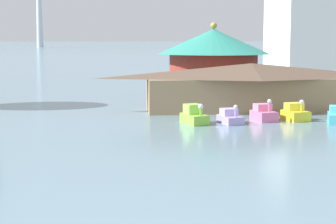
% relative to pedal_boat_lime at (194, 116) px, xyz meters
% --- Properties ---
extents(pedal_boat_lime, '(2.08, 2.97, 1.67)m').
position_rel_pedal_boat_lime_xyz_m(pedal_boat_lime, '(0.00, 0.00, 0.00)').
color(pedal_boat_lime, '#8CCC3F').
rests_on(pedal_boat_lime, ground).
extents(pedal_boat_lavender, '(1.80, 2.73, 1.57)m').
position_rel_pedal_boat_lime_xyz_m(pedal_boat_lavender, '(2.81, -0.08, -0.14)').
color(pedal_boat_lavender, '#B299D8').
rests_on(pedal_boat_lavender, ground).
extents(pedal_boat_pink, '(1.88, 2.60, 1.83)m').
position_rel_pedal_boat_lime_xyz_m(pedal_boat_pink, '(5.79, 1.11, -0.05)').
color(pedal_boat_pink, pink).
rests_on(pedal_boat_pink, ground).
extents(pedal_boat_yellow, '(2.01, 2.51, 1.77)m').
position_rel_pedal_boat_lime_xyz_m(pedal_boat_yellow, '(8.37, 1.07, -0.03)').
color(pedal_boat_yellow, yellow).
rests_on(pedal_boat_yellow, ground).
extents(boathouse, '(20.33, 6.06, 4.31)m').
position_rel_pedal_boat_lime_xyz_m(boathouse, '(6.24, 7.62, 1.67)').
color(boathouse, '#9E7F5B').
rests_on(boathouse, ground).
extents(green_roof_pavilion, '(11.89, 11.89, 8.23)m').
position_rel_pedal_boat_lime_xyz_m(green_roof_pavilion, '(4.37, 17.21, 3.60)').
color(green_roof_pavilion, '#993328').
rests_on(green_roof_pavilion, ground).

